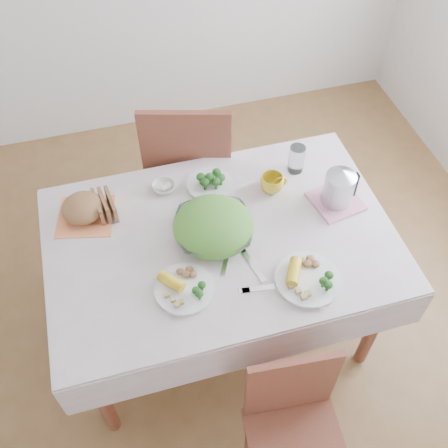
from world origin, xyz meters
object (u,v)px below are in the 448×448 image
object	(u,v)px
electric_kettle	(340,184)
salad_bowl	(214,230)
dining_table	(221,285)
yellow_mug	(272,183)
chair_near	(299,443)
dinner_plate_right	(308,280)
dinner_plate_left	(185,289)
chair_far	(191,168)

from	to	relation	value
electric_kettle	salad_bowl	bearing A→B (deg)	173.41
salad_bowl	electric_kettle	distance (m)	0.59
dining_table	yellow_mug	bearing A→B (deg)	34.32
dining_table	chair_near	bearing A→B (deg)	-84.34
dining_table	dinner_plate_right	xyz separation A→B (m)	(0.28, -0.31, 0.40)
dining_table	electric_kettle	world-z (taller)	electric_kettle
dinner_plate_left	dinner_plate_right	size ratio (longest dim) A/B	0.91
chair_far	dinner_plate_right	xyz separation A→B (m)	(0.25, -1.06, 0.31)
salad_bowl	yellow_mug	bearing A→B (deg)	30.00
dinner_plate_right	electric_kettle	distance (m)	0.47
salad_bowl	yellow_mug	xyz separation A→B (m)	(0.33, 0.19, 0.00)
chair_near	dinner_plate_right	size ratio (longest dim) A/B	3.07
yellow_mug	chair_near	bearing A→B (deg)	-102.02
chair_far	electric_kettle	world-z (taller)	chair_far
dinner_plate_left	electric_kettle	distance (m)	0.82
dinner_plate_left	yellow_mug	size ratio (longest dim) A/B	2.25
electric_kettle	dinner_plate_right	bearing A→B (deg)	-137.49
chair_far	electric_kettle	size ratio (longest dim) A/B	5.41
electric_kettle	chair_near	bearing A→B (deg)	-128.59
dinner_plate_right	chair_far	bearing A→B (deg)	103.20
chair_near	dinner_plate_right	world-z (taller)	chair_near
dining_table	dinner_plate_left	bearing A→B (deg)	-133.46
dinner_plate_right	yellow_mug	bearing A→B (deg)	87.41
chair_far	electric_kettle	bearing A→B (deg)	143.42
dinner_plate_left	dinner_plate_right	world-z (taller)	dinner_plate_right
salad_bowl	dinner_plate_left	size ratio (longest dim) A/B	1.32
dining_table	dinner_plate_left	world-z (taller)	dinner_plate_left
chair_near	chair_far	distance (m)	1.57
salad_bowl	yellow_mug	distance (m)	0.38
chair_far	salad_bowl	bearing A→B (deg)	101.52
chair_near	dinner_plate_right	xyz separation A→B (m)	(0.20, 0.51, 0.31)
salad_bowl	electric_kettle	bearing A→B (deg)	3.47
dining_table	salad_bowl	xyz separation A→B (m)	(-0.03, 0.02, 0.43)
chair_near	electric_kettle	size ratio (longest dim) A/B	4.36
dinner_plate_left	chair_near	bearing A→B (deg)	-64.05
chair_near	dinner_plate_left	distance (m)	0.74
salad_bowl	yellow_mug	size ratio (longest dim) A/B	2.98
dining_table	chair_far	xyz separation A→B (m)	(0.03, 0.74, 0.09)
dining_table	electric_kettle	bearing A→B (deg)	5.27
chair_near	electric_kettle	world-z (taller)	electric_kettle
dinner_plate_left	yellow_mug	distance (m)	0.67
dinner_plate_right	chair_near	bearing A→B (deg)	-111.01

